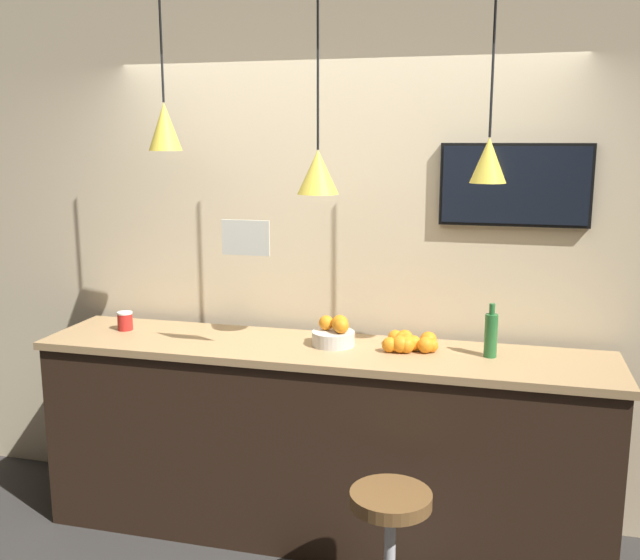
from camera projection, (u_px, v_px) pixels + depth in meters
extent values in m
cube|color=beige|center=(339.00, 256.00, 3.95)|extent=(8.00, 0.06, 2.90)
cube|color=black|center=(320.00, 446.00, 3.75)|extent=(2.91, 0.56, 1.00)
cube|color=tan|center=(320.00, 351.00, 3.65)|extent=(2.95, 0.60, 0.04)
cylinder|color=brown|center=(391.00, 499.00, 3.01)|extent=(0.35, 0.35, 0.06)
cylinder|color=beige|center=(333.00, 338.00, 3.67)|extent=(0.22, 0.22, 0.07)
sphere|color=orange|center=(339.00, 324.00, 3.66)|extent=(0.08, 0.08, 0.08)
sphere|color=orange|center=(326.00, 323.00, 3.68)|extent=(0.08, 0.08, 0.08)
sphere|color=orange|center=(342.00, 324.00, 3.66)|extent=(0.07, 0.07, 0.07)
sphere|color=orange|center=(341.00, 326.00, 3.62)|extent=(0.08, 0.08, 0.08)
sphere|color=orange|center=(340.00, 323.00, 3.65)|extent=(0.09, 0.09, 0.09)
sphere|color=orange|center=(407.00, 344.00, 3.56)|extent=(0.08, 0.08, 0.08)
sphere|color=orange|center=(428.00, 344.00, 3.58)|extent=(0.07, 0.07, 0.07)
sphere|color=orange|center=(396.00, 338.00, 3.67)|extent=(0.08, 0.08, 0.08)
sphere|color=orange|center=(415.00, 344.00, 3.57)|extent=(0.07, 0.07, 0.07)
sphere|color=orange|center=(400.00, 344.00, 3.54)|extent=(0.09, 0.09, 0.09)
sphere|color=orange|center=(407.00, 341.00, 3.60)|extent=(0.08, 0.08, 0.08)
sphere|color=orange|center=(426.00, 345.00, 3.53)|extent=(0.08, 0.08, 0.08)
sphere|color=orange|center=(402.00, 339.00, 3.65)|extent=(0.08, 0.08, 0.08)
sphere|color=orange|center=(428.00, 340.00, 3.61)|extent=(0.09, 0.09, 0.09)
sphere|color=orange|center=(413.00, 343.00, 3.57)|extent=(0.08, 0.08, 0.08)
sphere|color=orange|center=(407.00, 345.00, 3.53)|extent=(0.08, 0.08, 0.08)
sphere|color=orange|center=(389.00, 345.00, 3.55)|extent=(0.08, 0.08, 0.08)
sphere|color=orange|center=(431.00, 346.00, 3.55)|extent=(0.07, 0.07, 0.07)
sphere|color=orange|center=(405.00, 338.00, 3.65)|extent=(0.08, 0.08, 0.08)
cylinder|color=#286B33|center=(491.00, 336.00, 3.46)|extent=(0.06, 0.06, 0.21)
cylinder|color=#286B33|center=(492.00, 309.00, 3.43)|extent=(0.03, 0.03, 0.05)
cylinder|color=red|center=(125.00, 322.00, 3.96)|extent=(0.08, 0.08, 0.09)
cylinder|color=white|center=(125.00, 313.00, 3.95)|extent=(0.08, 0.08, 0.01)
cylinder|color=black|center=(161.00, 47.00, 3.51)|extent=(0.01, 0.01, 0.53)
cone|color=yellow|center=(165.00, 127.00, 3.59)|extent=(0.17, 0.17, 0.24)
sphere|color=#F9EFCC|center=(165.00, 147.00, 3.61)|extent=(0.04, 0.04, 0.04)
cylinder|color=black|center=(318.00, 67.00, 3.34)|extent=(0.01, 0.01, 0.76)
cone|color=yellow|center=(318.00, 172.00, 3.43)|extent=(0.20, 0.20, 0.21)
sphere|color=#F9EFCC|center=(318.00, 190.00, 3.45)|extent=(0.04, 0.04, 0.04)
cylinder|color=black|center=(493.00, 56.00, 3.13)|extent=(0.01, 0.01, 0.71)
cone|color=yellow|center=(489.00, 160.00, 3.22)|extent=(0.17, 0.17, 0.21)
sphere|color=#F9EFCC|center=(488.00, 179.00, 3.24)|extent=(0.04, 0.04, 0.04)
cube|color=black|center=(515.00, 185.00, 3.60)|extent=(0.75, 0.04, 0.42)
cube|color=black|center=(515.00, 185.00, 3.58)|extent=(0.72, 0.01, 0.39)
cube|color=white|center=(246.00, 238.00, 3.40)|extent=(0.24, 0.01, 0.17)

